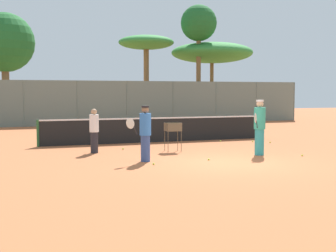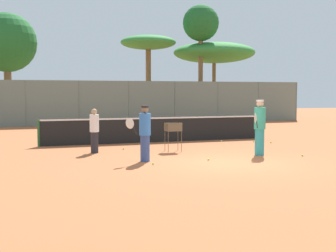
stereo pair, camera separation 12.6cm
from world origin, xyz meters
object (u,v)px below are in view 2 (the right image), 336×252
tennis_net (159,129)px  player_red_cap (260,127)px  ball_cart (173,129)px  player_white_outfit (94,130)px  player_yellow_shirt (145,133)px

tennis_net → player_red_cap: size_ratio=5.38×
ball_cart → player_white_outfit: bearing=168.9°
player_yellow_shirt → tennis_net: bearing=-128.3°
player_white_outfit → tennis_net: bearing=-37.1°
player_yellow_shirt → ball_cart: 2.65m
tennis_net → player_white_outfit: size_ratio=6.48×
player_white_outfit → player_red_cap: size_ratio=0.83×
tennis_net → player_yellow_shirt: size_ratio=5.87×
tennis_net → ball_cart: tennis_net is taller
player_white_outfit → player_yellow_shirt: (1.08, -2.58, 0.09)m
player_white_outfit → player_red_cap: (5.21, -2.49, 0.17)m
player_red_cap → player_yellow_shirt: player_red_cap is taller
tennis_net → player_white_outfit: (-3.33, -2.64, 0.25)m
tennis_net → player_yellow_shirt: (-2.24, -5.22, 0.34)m
ball_cart → player_red_cap: bearing=-38.7°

